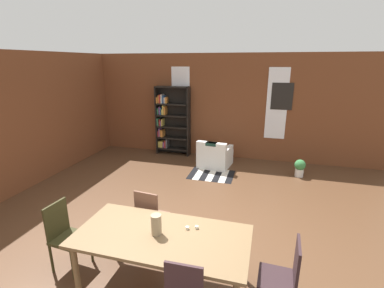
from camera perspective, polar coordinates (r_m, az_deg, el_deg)
ground_plane at (r=4.64m, az=-2.11°, el=-19.64°), size 11.15×11.15×0.00m
back_wall_brick at (r=8.09m, az=7.23°, el=7.65°), size 8.86×0.12×2.98m
window_pane_0 at (r=8.31m, az=-2.35°, el=9.05°), size 0.55×0.02×1.94m
window_pane_1 at (r=7.91m, az=17.18°, el=7.94°), size 0.55×0.02×1.94m
dining_table at (r=3.53m, az=-6.26°, el=-19.21°), size 2.09×1.01×0.76m
vase_on_table at (r=3.43m, az=-7.42°, el=-16.25°), size 0.13×0.13×0.26m
tealight_candle_0 at (r=3.56m, az=0.97°, el=-16.88°), size 0.04×0.04×0.04m
tealight_candle_1 at (r=3.55m, az=-0.99°, el=-16.99°), size 0.04×0.04×0.04m
dining_chair_head_right at (r=3.47m, az=18.56°, el=-24.52°), size 0.42×0.42×0.95m
dining_chair_far_left at (r=4.34m, az=-8.59°, el=-14.52°), size 0.44×0.44×0.95m
dining_chair_head_left at (r=4.29m, az=-24.87°, el=-16.48°), size 0.43×0.43×0.95m
bookshelf_tall at (r=8.34m, az=-4.47°, el=4.83°), size 1.03×0.29×2.06m
armchair_white at (r=7.49m, az=4.71°, el=-2.61°), size 0.90×0.90×0.75m
potted_plant_by_shelf at (r=7.34m, az=21.44°, el=-4.51°), size 0.27×0.27×0.43m
striped_rug at (r=7.02m, az=4.05°, el=-6.35°), size 1.11×0.85×0.01m
framed_picture at (r=7.89m, az=18.17°, el=9.37°), size 0.56×0.03×0.72m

